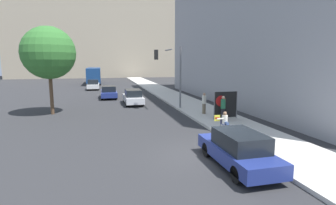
{
  "coord_description": "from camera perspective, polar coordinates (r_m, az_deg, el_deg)",
  "views": [
    {
      "loc": [
        -4.33,
        -10.74,
        4.26
      ],
      "look_at": [
        -0.0,
        6.34,
        1.53
      ],
      "focal_mm": 28.0,
      "sensor_mm": 36.0,
      "label": 1
    }
  ],
  "objects": [
    {
      "name": "ground_plane",
      "position": [
        12.34,
        7.41,
        -11.48
      ],
      "size": [
        160.0,
        160.0,
        0.0
      ],
      "primitive_type": "plane",
      "color": "#303033"
    },
    {
      "name": "sidewalk_curb",
      "position": [
        27.37,
        3.71,
        0.03
      ],
      "size": [
        3.75,
        90.0,
        0.18
      ],
      "primitive_type": "cube",
      "color": "beige",
      "rests_on": "ground_plane"
    },
    {
      "name": "building_backdrop_far",
      "position": [
        79.03,
        -12.9,
        15.54
      ],
      "size": [
        52.0,
        12.0,
        27.62
      ],
      "color": "tan",
      "rests_on": "ground_plane"
    },
    {
      "name": "building_backdrop_right",
      "position": [
        30.79,
        19.77,
        18.69
      ],
      "size": [
        10.0,
        32.0,
        19.6
      ],
      "color": "#99999E",
      "rests_on": "ground_plane"
    },
    {
      "name": "seated_protester",
      "position": [
        15.85,
        12.31,
        -3.97
      ],
      "size": [
        0.91,
        0.77,
        1.19
      ],
      "rotation": [
        0.0,
        0.0,
        -0.27
      ],
      "color": "#474C56",
      "rests_on": "sidewalk_curb"
    },
    {
      "name": "jogger_on_sidewalk",
      "position": [
        18.86,
        11.88,
        -1.15
      ],
      "size": [
        0.34,
        0.34,
        1.73
      ],
      "rotation": [
        0.0,
        0.0,
        3.42
      ],
      "color": "black",
      "rests_on": "sidewalk_curb"
    },
    {
      "name": "pedestrian_behind",
      "position": [
        20.98,
        7.86,
        -0.14
      ],
      "size": [
        0.34,
        0.34,
        1.67
      ],
      "rotation": [
        0.0,
        0.0,
        2.15
      ],
      "color": "#756651",
      "rests_on": "sidewalk_curb"
    },
    {
      "name": "protest_banner",
      "position": [
        19.32,
        12.39,
        -0.45
      ],
      "size": [
        1.83,
        0.06,
        1.98
      ],
      "color": "slate",
      "rests_on": "sidewalk_curb"
    },
    {
      "name": "traffic_light_pole",
      "position": [
        23.1,
        0.72,
        7.68
      ],
      "size": [
        2.41,
        2.18,
        5.42
      ],
      "color": "slate",
      "rests_on": "sidewalk_curb"
    },
    {
      "name": "parked_car_curbside",
      "position": [
        11.18,
        15.05,
        -9.84
      ],
      "size": [
        1.75,
        4.43,
        1.5
      ],
      "color": "navy",
      "rests_on": "ground_plane"
    },
    {
      "name": "car_on_road_nearest",
      "position": [
        26.83,
        -7.62,
        1.22
      ],
      "size": [
        1.74,
        4.63,
        1.51
      ],
      "color": "silver",
      "rests_on": "ground_plane"
    },
    {
      "name": "car_on_road_midblock",
      "position": [
        31.97,
        -12.79,
        2.26
      ],
      "size": [
        1.82,
        4.74,
        1.47
      ],
      "color": "navy",
      "rests_on": "ground_plane"
    },
    {
      "name": "car_on_road_distant",
      "position": [
        42.66,
        -15.96,
        3.78
      ],
      "size": [
        1.79,
        4.59,
        1.55
      ],
      "color": "white",
      "rests_on": "ground_plane"
    },
    {
      "name": "city_bus_on_road",
      "position": [
        53.23,
        -15.83,
        5.84
      ],
      "size": [
        2.48,
        10.3,
        3.12
      ],
      "color": "navy",
      "rests_on": "ground_plane"
    },
    {
      "name": "street_tree_near_curb",
      "position": [
        23.26,
        -24.55,
        9.78
      ],
      "size": [
        4.2,
        4.2,
        7.08
      ],
      "color": "brown",
      "rests_on": "ground_plane"
    }
  ]
}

